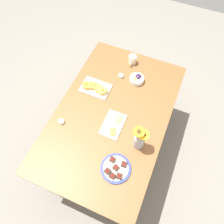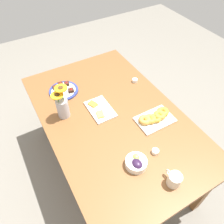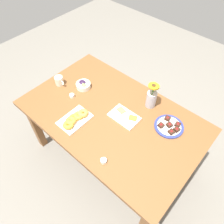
# 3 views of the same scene
# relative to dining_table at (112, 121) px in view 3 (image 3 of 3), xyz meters

# --- Properties ---
(ground_plane) EXTENTS (6.00, 6.00, 0.00)m
(ground_plane) POSITION_rel_dining_table_xyz_m (0.00, 0.00, -0.65)
(ground_plane) COLOR slate
(dining_table) EXTENTS (1.60, 1.00, 0.74)m
(dining_table) POSITION_rel_dining_table_xyz_m (0.00, 0.00, 0.00)
(dining_table) COLOR brown
(dining_table) RESTS_ON ground_plane
(coffee_mug) EXTENTS (0.12, 0.08, 0.09)m
(coffee_mug) POSITION_rel_dining_table_xyz_m (-0.66, -0.05, 0.13)
(coffee_mug) COLOR silver
(coffee_mug) RESTS_ON dining_table
(grape_bowl) EXTENTS (0.14, 0.14, 0.07)m
(grape_bowl) POSITION_rel_dining_table_xyz_m (-0.45, 0.08, 0.12)
(grape_bowl) COLOR white
(grape_bowl) RESTS_ON dining_table
(cheese_platter) EXTENTS (0.26, 0.17, 0.03)m
(cheese_platter) POSITION_rel_dining_table_xyz_m (0.10, 0.05, 0.10)
(cheese_platter) COLOR white
(cheese_platter) RESTS_ON dining_table
(croissant_platter) EXTENTS (0.19, 0.28, 0.05)m
(croissant_platter) POSITION_rel_dining_table_xyz_m (-0.20, -0.26, 0.11)
(croissant_platter) COLOR white
(croissant_platter) RESTS_ON dining_table
(jam_cup_honey) EXTENTS (0.05, 0.05, 0.03)m
(jam_cup_honey) POSITION_rel_dining_table_xyz_m (0.25, -0.38, 0.10)
(jam_cup_honey) COLOR white
(jam_cup_honey) RESTS_ON dining_table
(jam_cup_berry) EXTENTS (0.05, 0.05, 0.03)m
(jam_cup_berry) POSITION_rel_dining_table_xyz_m (-0.43, -0.09, 0.10)
(jam_cup_berry) COLOR white
(jam_cup_berry) RESTS_ON dining_table
(dessert_plate) EXTENTS (0.25, 0.25, 0.05)m
(dessert_plate) POSITION_rel_dining_table_xyz_m (0.45, 0.22, 0.10)
(dessert_plate) COLOR navy
(dessert_plate) RESTS_ON dining_table
(flower_vase) EXTENTS (0.10, 0.13, 0.27)m
(flower_vase) POSITION_rel_dining_table_xyz_m (0.19, 0.32, 0.18)
(flower_vase) COLOR #B2B2BC
(flower_vase) RESTS_ON dining_table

